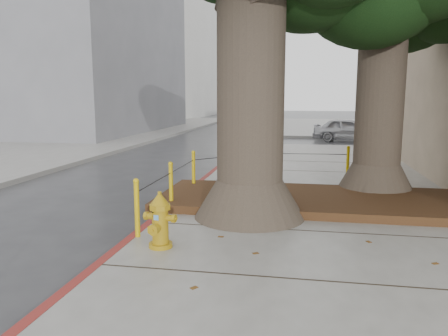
# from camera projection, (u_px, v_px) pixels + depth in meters

# --- Properties ---
(ground) EXTENTS (140.00, 140.00, 0.00)m
(ground) POSITION_uv_depth(u_px,v_px,m) (246.00, 287.00, 5.46)
(ground) COLOR #28282B
(ground) RESTS_ON ground
(sidewalk_far) EXTENTS (16.00, 20.00, 0.15)m
(sidewalk_far) POSITION_uv_depth(u_px,v_px,m) (375.00, 127.00, 33.50)
(sidewalk_far) COLOR slate
(sidewalk_far) RESTS_ON ground
(curb_red) EXTENTS (0.14, 26.00, 0.16)m
(curb_red) POSITION_uv_depth(u_px,v_px,m) (159.00, 219.00, 8.23)
(curb_red) COLOR maroon
(curb_red) RESTS_ON ground
(planter_bed) EXTENTS (6.40, 2.60, 0.16)m
(planter_bed) POSITION_uv_depth(u_px,v_px,m) (314.00, 200.00, 9.05)
(planter_bed) COLOR black
(planter_bed) RESTS_ON sidewalk_main
(building_far_grey) EXTENTS (12.00, 16.00, 12.00)m
(building_far_grey) POSITION_uv_depth(u_px,v_px,m) (63.00, 40.00, 28.51)
(building_far_grey) COLOR slate
(building_far_grey) RESTS_ON ground
(building_far_white) EXTENTS (12.00, 18.00, 15.00)m
(building_far_white) POSITION_uv_depth(u_px,v_px,m) (153.00, 52.00, 50.95)
(building_far_white) COLOR silver
(building_far_white) RESTS_ON ground
(bollard_ring) EXTENTS (3.79, 5.39, 0.95)m
(bollard_ring) POSITION_uv_depth(u_px,v_px,m) (234.00, 173.00, 9.75)
(bollard_ring) COLOR gold
(bollard_ring) RESTS_ON sidewalk_main
(fire_hydrant) EXTENTS (0.45, 0.42, 0.84)m
(fire_hydrant) POSITION_uv_depth(u_px,v_px,m) (160.00, 220.00, 6.38)
(fire_hydrant) COLOR #B18812
(fire_hydrant) RESTS_ON sidewalk_main
(car_silver) EXTENTS (3.80, 1.95, 1.24)m
(car_silver) POSITION_uv_depth(u_px,v_px,m) (348.00, 130.00, 23.11)
(car_silver) COLOR #AEAEB3
(car_silver) RESTS_ON ground
(car_dark) EXTENTS (2.30, 4.86, 1.37)m
(car_dark) POSITION_uv_depth(u_px,v_px,m) (82.00, 127.00, 24.28)
(car_dark) COLOR black
(car_dark) RESTS_ON ground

